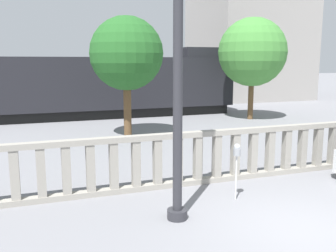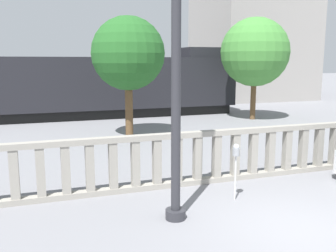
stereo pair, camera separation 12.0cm
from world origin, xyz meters
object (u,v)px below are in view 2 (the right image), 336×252
train_near (29,87)px  tree_right (255,52)px  parking_meter (236,155)px  tree_left (128,54)px  lamppost (176,63)px  train_far (67,77)px

train_near → tree_right: size_ratio=4.35×
parking_meter → tree_left: tree_left is taller
parking_meter → tree_left: 8.52m
lamppost → tree_left: (1.08, 8.69, 0.35)m
lamppost → tree_right: bearing=52.1°
train_near → train_far: bearing=78.3°
tree_left → train_far: bearing=92.9°
lamppost → train_near: size_ratio=0.25×
train_near → tree_left: tree_left is taller
train_far → train_near: bearing=-101.7°
lamppost → tree_left: bearing=82.9°
parking_meter → tree_left: bearing=94.3°
lamppost → parking_meter: lamppost is taller
lamppost → tree_right: (8.82, 11.35, 0.54)m
train_near → tree_right: bearing=-16.9°
train_near → tree_right: 12.51m
tree_right → tree_left: bearing=-161.1°
train_near → tree_right: (11.83, -3.59, 1.90)m
train_near → tree_left: (4.09, -6.25, 1.71)m
parking_meter → train_far: (-1.66, 29.08, 0.66)m
train_near → tree_left: bearing=-56.8°
lamppost → train_near: 15.30m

